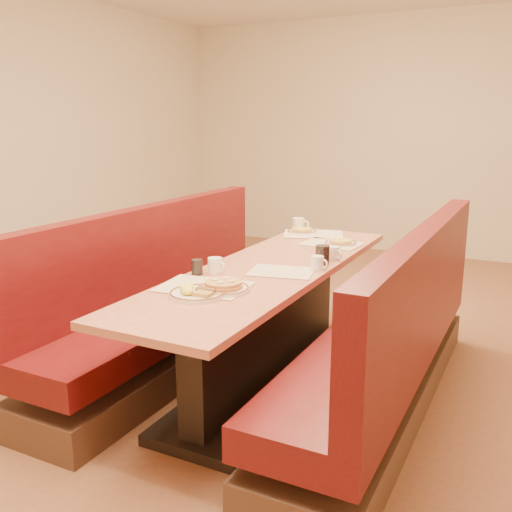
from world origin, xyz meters
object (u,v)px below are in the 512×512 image
at_px(diner_table, 269,326).
at_px(booth_left, 170,310).
at_px(pancake_plate, 223,287).
at_px(coffee_mug_a, 318,263).
at_px(coffee_mug_d, 299,224).
at_px(soda_tumbler_near, 197,267).
at_px(coffee_mug_b, 216,265).
at_px(coffee_mug_c, 334,253).
at_px(eggs_plate, 197,293).
at_px(booth_right, 388,349).
at_px(soda_tumbler_mid, 322,255).

xyz_separation_m(diner_table, booth_left, (-0.73, 0.00, -0.01)).
bearing_deg(booth_left, pancake_plate, -36.94).
bearing_deg(coffee_mug_a, booth_left, -169.23).
xyz_separation_m(diner_table, coffee_mug_d, (-0.28, 1.10, 0.43)).
distance_m(diner_table, soda_tumbler_near, 0.62).
xyz_separation_m(coffee_mug_b, coffee_mug_c, (0.49, 0.61, -0.00)).
height_order(booth_left, soda_tumbler_near, booth_left).
height_order(eggs_plate, coffee_mug_d, coffee_mug_d).
distance_m(eggs_plate, coffee_mug_b, 0.43).
relative_size(coffee_mug_a, soda_tumbler_near, 1.23).
xyz_separation_m(eggs_plate, coffee_mug_d, (-0.21, 1.79, 0.04)).
xyz_separation_m(pancake_plate, coffee_mug_d, (-0.28, 1.66, 0.03)).
height_order(pancake_plate, coffee_mug_a, coffee_mug_a).
xyz_separation_m(booth_right, soda_tumbler_near, (-1.01, -0.35, 0.43)).
xyz_separation_m(booth_left, soda_tumbler_mid, (0.99, 0.19, 0.45)).
height_order(booth_left, coffee_mug_a, booth_left).
distance_m(coffee_mug_a, soda_tumbler_mid, 0.14).
height_order(coffee_mug_b, soda_tumbler_mid, soda_tumbler_mid).
distance_m(coffee_mug_b, coffee_mug_c, 0.78).
bearing_deg(booth_left, soda_tumbler_mid, 10.89).
relative_size(booth_right, coffee_mug_a, 23.41).
relative_size(eggs_plate, coffee_mug_b, 2.42).
height_order(coffee_mug_a, coffee_mug_d, coffee_mug_d).
xyz_separation_m(coffee_mug_d, soda_tumbler_near, (-0.00, -1.45, -0.01)).
bearing_deg(coffee_mug_d, pancake_plate, -94.90).
relative_size(coffee_mug_a, coffee_mug_c, 1.01).
bearing_deg(coffee_mug_a, booth_right, 0.50).
xyz_separation_m(coffee_mug_a, soda_tumbler_near, (-0.56, -0.41, 0.00)).
xyz_separation_m(coffee_mug_d, soda_tumbler_mid, (0.54, -0.91, 0.01)).
distance_m(pancake_plate, coffee_mug_c, 0.93).
bearing_deg(soda_tumbler_near, soda_tumbler_mid, 45.19).
bearing_deg(coffee_mug_a, coffee_mug_c, 97.65).
bearing_deg(diner_table, pancake_plate, -89.17).
relative_size(booth_left, coffee_mug_d, 18.90).
bearing_deg(pancake_plate, soda_tumbler_mid, 71.37).
distance_m(booth_right, soda_tumbler_near, 1.16).
relative_size(booth_left, booth_right, 1.00).
xyz_separation_m(coffee_mug_a, coffee_mug_c, (-0.00, 0.27, 0.00)).
distance_m(coffee_mug_c, coffee_mug_d, 0.95).
bearing_deg(coffee_mug_d, coffee_mug_c, -68.76).
distance_m(booth_left, booth_right, 1.46).
relative_size(booth_left, soda_tumbler_mid, 21.63).
bearing_deg(pancake_plate, coffee_mug_a, 65.82).
xyz_separation_m(pancake_plate, soda_tumbler_mid, (0.25, 0.75, 0.04)).
distance_m(eggs_plate, soda_tumbler_near, 0.40).
distance_m(coffee_mug_d, soda_tumbler_mid, 1.06).
relative_size(coffee_mug_b, soda_tumbler_mid, 1.01).
bearing_deg(booth_right, soda_tumbler_mid, 158.00).
bearing_deg(eggs_plate, soda_tumbler_near, 122.35).
height_order(pancake_plate, coffee_mug_d, coffee_mug_d).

